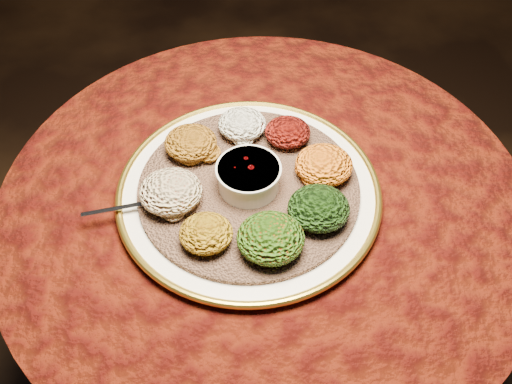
{
  "coord_description": "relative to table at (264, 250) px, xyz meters",
  "views": [
    {
      "loc": [
        -0.02,
        -0.65,
        1.52
      ],
      "look_at": [
        -0.02,
        -0.02,
        0.76
      ],
      "focal_mm": 40.0,
      "sensor_mm": 36.0,
      "label": 1
    }
  ],
  "objects": [
    {
      "name": "table",
      "position": [
        0.0,
        0.0,
        0.0
      ],
      "size": [
        0.96,
        0.96,
        0.73
      ],
      "color": "black",
      "rests_on": "ground"
    },
    {
      "name": "platter",
      "position": [
        -0.03,
        -0.0,
        0.19
      ],
      "size": [
        0.51,
        0.51,
        0.02
      ],
      "rotation": [
        0.0,
        0.0,
        0.14
      ],
      "color": "white",
      "rests_on": "table"
    },
    {
      "name": "injera",
      "position": [
        -0.03,
        -0.0,
        0.2
      ],
      "size": [
        0.49,
        0.49,
        0.01
      ],
      "primitive_type": "cylinder",
      "rotation": [
        0.0,
        0.0,
        -0.3
      ],
      "color": "#8A5D45",
      "rests_on": "platter"
    },
    {
      "name": "stew_bowl",
      "position": [
        -0.03,
        -0.0,
        0.24
      ],
      "size": [
        0.11,
        0.11,
        0.05
      ],
      "color": "silver",
      "rests_on": "injera"
    },
    {
      "name": "spoon",
      "position": [
        -0.2,
        -0.04,
        0.21
      ],
      "size": [
        0.14,
        0.05,
        0.01
      ],
      "rotation": [
        0.0,
        0.0,
        -2.92
      ],
      "color": "silver",
      "rests_on": "injera"
    },
    {
      "name": "portion_ayib",
      "position": [
        -0.04,
        0.13,
        0.23
      ],
      "size": [
        0.09,
        0.09,
        0.04
      ],
      "primitive_type": "ellipsoid",
      "color": "white",
      "rests_on": "injera"
    },
    {
      "name": "portion_kitfo",
      "position": [
        0.04,
        0.11,
        0.23
      ],
      "size": [
        0.09,
        0.08,
        0.04
      ],
      "primitive_type": "ellipsoid",
      "color": "black",
      "rests_on": "injera"
    },
    {
      "name": "portion_tikil",
      "position": [
        0.1,
        0.02,
        0.23
      ],
      "size": [
        0.1,
        0.1,
        0.05
      ],
      "primitive_type": "ellipsoid",
      "color": "#AC740E",
      "rests_on": "injera"
    },
    {
      "name": "portion_gomen",
      "position": [
        0.09,
        -0.08,
        0.23
      ],
      "size": [
        0.1,
        0.1,
        0.05
      ],
      "primitive_type": "ellipsoid",
      "color": "black",
      "rests_on": "injera"
    },
    {
      "name": "portion_mixveg",
      "position": [
        0.01,
        -0.14,
        0.23
      ],
      "size": [
        0.11,
        0.1,
        0.05
      ],
      "primitive_type": "ellipsoid",
      "color": "#B0300B",
      "rests_on": "injera"
    },
    {
      "name": "portion_kik",
      "position": [
        -0.1,
        -0.12,
        0.23
      ],
      "size": [
        0.09,
        0.08,
        0.04
      ],
      "primitive_type": "ellipsoid",
      "color": "#A6790E",
      "rests_on": "injera"
    },
    {
      "name": "portion_timatim",
      "position": [
        -0.16,
        -0.04,
        0.23
      ],
      "size": [
        0.11,
        0.1,
        0.05
      ],
      "primitive_type": "ellipsoid",
      "color": "maroon",
      "rests_on": "injera"
    },
    {
      "name": "portion_shiro",
      "position": [
        -0.13,
        0.08,
        0.23
      ],
      "size": [
        0.1,
        0.09,
        0.05
      ],
      "primitive_type": "ellipsoid",
      "color": "#8F5311",
      "rests_on": "injera"
    }
  ]
}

